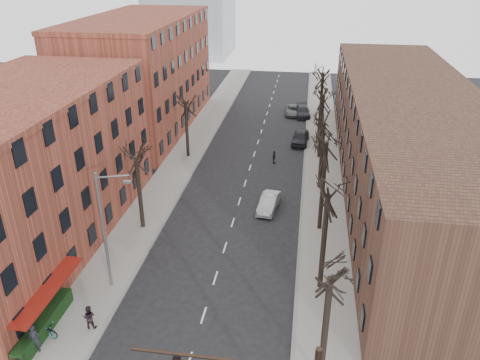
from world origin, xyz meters
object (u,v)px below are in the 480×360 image
at_px(parked_car_mid, 303,111).
at_px(bicycle, 44,329).
at_px(parked_car_near, 300,137).
at_px(silver_sedan, 269,203).
at_px(pedestrian_a, 34,339).

bearing_deg(parked_car_mid, bicycle, -112.79).
distance_m(parked_car_near, bicycle, 38.54).
relative_size(parked_car_near, parked_car_mid, 0.98).
bearing_deg(bicycle, silver_sedan, -25.01).
bearing_deg(parked_car_mid, pedestrian_a, -112.19).
bearing_deg(silver_sedan, parked_car_mid, 92.67).
relative_size(silver_sedan, bicycle, 2.17).
bearing_deg(parked_car_near, bicycle, -107.88).
bearing_deg(parked_car_mid, silver_sedan, -100.18).
distance_m(parked_car_mid, pedestrian_a, 50.11).
bearing_deg(pedestrian_a, silver_sedan, 52.65).
height_order(parked_car_near, bicycle, parked_car_near).
relative_size(silver_sedan, parked_car_mid, 0.86).
xyz_separation_m(silver_sedan, parked_car_near, (2.37, 17.41, 0.13)).
height_order(parked_car_mid, pedestrian_a, pedestrian_a).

